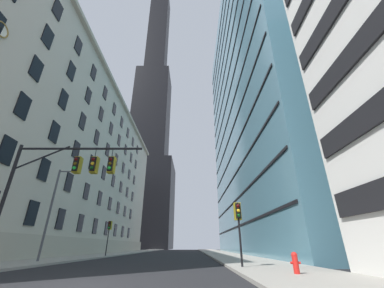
{
  "coord_description": "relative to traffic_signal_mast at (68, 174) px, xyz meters",
  "views": [
    {
      "loc": [
        3.85,
        -8.79,
        1.24
      ],
      "look_at": [
        3.91,
        24.72,
        16.25
      ],
      "focal_mm": 21.31,
      "sensor_mm": 36.0,
      "label": 1
    }
  ],
  "objects": [
    {
      "name": "sidewalk_right",
      "position": [
        12.17,
        -4.61,
        -5.18
      ],
      "size": [
        5.0,
        160.0,
        0.15
      ],
      "primitive_type": "cube",
      "color": "gray",
      "rests_on": "ground"
    },
    {
      "name": "station_building",
      "position": [
        -14.66,
        23.07,
        9.49
      ],
      "size": [
        15.34,
        67.38,
        29.53
      ],
      "color": "beige",
      "rests_on": "ground"
    },
    {
      "name": "dark_skyscraper",
      "position": [
        -13.12,
        86.72,
        45.55
      ],
      "size": [
        24.37,
        24.37,
        176.24
      ],
      "color": "black",
      "rests_on": "ground"
    },
    {
      "name": "glass_office_midrise",
      "position": [
        22.38,
        26.02,
        23.25
      ],
      "size": [
        15.51,
        48.69,
        57.01
      ],
      "color": "teal",
      "rests_on": "ground"
    },
    {
      "name": "traffic_signal_mast",
      "position": [
        0.0,
        0.0,
        0.0
      ],
      "size": [
        7.92,
        0.63,
        6.99
      ],
      "color": "black",
      "rests_on": "sidewalk_left"
    },
    {
      "name": "traffic_light_near_right",
      "position": [
        10.37,
        1.27,
        -2.24
      ],
      "size": [
        0.4,
        0.63,
        3.58
      ],
      "color": "black",
      "rests_on": "sidewalk_right"
    },
    {
      "name": "traffic_light_far_left",
      "position": [
        -2.9,
        17.11,
        -1.9
      ],
      "size": [
        0.4,
        0.63,
        3.97
      ],
      "color": "black",
      "rests_on": "sidewalk_left"
    },
    {
      "name": "street_lamppost",
      "position": [
        -4.18,
        6.35,
        -0.75
      ],
      "size": [
        1.86,
        0.32,
        7.36
      ],
      "color": "#47474C",
      "rests_on": "sidewalk_left"
    },
    {
      "name": "fire_hydrant",
      "position": [
        11.98,
        -2.36,
        -4.64
      ],
      "size": [
        0.42,
        0.26,
        0.85
      ],
      "color": "red",
      "rests_on": "sidewalk_right"
    }
  ]
}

